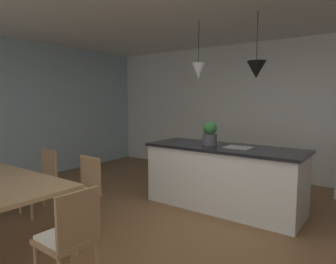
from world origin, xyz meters
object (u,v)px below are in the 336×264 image
chair_far_right (82,191)px  chair_kitchen_end (69,236)px  kitchen_island (223,176)px  potted_plant_on_island (210,134)px  chair_far_left (41,179)px

chair_far_right → chair_kitchen_end: (0.91, -0.82, 0.00)m
kitchen_island → potted_plant_on_island: (-0.23, 0.00, 0.61)m
potted_plant_on_island → chair_far_right: bearing=-116.1°
chair_far_left → potted_plant_on_island: potted_plant_on_island is taller
kitchen_island → chair_far_right: bearing=-122.2°
chair_far_right → potted_plant_on_island: bearing=63.9°
chair_kitchen_end → kitchen_island: size_ratio=0.39×
chair_kitchen_end → chair_far_left: size_ratio=1.00×
potted_plant_on_island → chair_kitchen_end: bearing=-87.9°
chair_far_right → potted_plant_on_island: 1.95m
chair_kitchen_end → chair_far_left: bearing=155.5°
chair_far_right → chair_far_left: (-0.89, 0.00, 0.00)m
chair_kitchen_end → potted_plant_on_island: bearing=92.1°
kitchen_island → potted_plant_on_island: bearing=180.0°
chair_far_left → chair_kitchen_end: bearing=-24.5°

